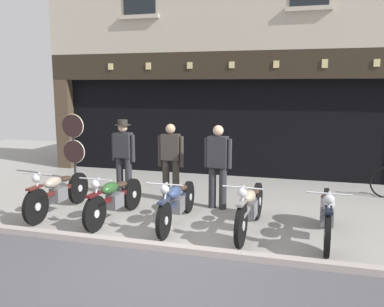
# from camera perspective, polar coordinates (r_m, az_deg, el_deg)

# --- Properties ---
(ground) EXTENTS (22.46, 22.00, 0.18)m
(ground) POSITION_cam_1_polar(r_m,az_deg,el_deg) (5.22, -6.71, -18.58)
(ground) COLOR #97958F
(shop_facade) EXTENTS (10.76, 4.42, 6.73)m
(shop_facade) POSITION_cam_1_polar(r_m,az_deg,el_deg) (12.36, 7.19, 6.61)
(shop_facade) COLOR black
(shop_facade) RESTS_ON ground
(motorcycle_left) EXTENTS (0.62, 1.99, 0.92)m
(motorcycle_left) POSITION_cam_1_polar(r_m,az_deg,el_deg) (8.07, -18.65, -5.20)
(motorcycle_left) COLOR black
(motorcycle_left) RESTS_ON ground
(motorcycle_center_left) EXTENTS (0.62, 1.92, 0.90)m
(motorcycle_center_left) POSITION_cam_1_polar(r_m,az_deg,el_deg) (7.41, -11.07, -6.25)
(motorcycle_center_left) COLOR black
(motorcycle_center_left) RESTS_ON ground
(motorcycle_center) EXTENTS (0.62, 2.03, 0.90)m
(motorcycle_center) POSITION_cam_1_polar(r_m,az_deg,el_deg) (7.04, -2.19, -6.95)
(motorcycle_center) COLOR black
(motorcycle_center) RESTS_ON ground
(motorcycle_center_right) EXTENTS (0.62, 2.06, 0.94)m
(motorcycle_center_right) POSITION_cam_1_polar(r_m,az_deg,el_deg) (6.76, 8.28, -7.58)
(motorcycle_center_right) COLOR black
(motorcycle_center_right) RESTS_ON ground
(motorcycle_right) EXTENTS (0.62, 2.00, 0.94)m
(motorcycle_right) POSITION_cam_1_polar(r_m,az_deg,el_deg) (6.69, 18.74, -8.18)
(motorcycle_right) COLOR black
(motorcycle_right) RESTS_ON ground
(salesman_left) EXTENTS (0.56, 0.35, 1.70)m
(salesman_left) POSITION_cam_1_polar(r_m,az_deg,el_deg) (8.84, -9.77, -0.09)
(salesman_left) COLOR #2D2D33
(salesman_left) RESTS_ON ground
(shopkeeper_center) EXTENTS (0.56, 0.25, 1.64)m
(shopkeeper_center) POSITION_cam_1_polar(r_m,az_deg,el_deg) (8.44, -3.06, -0.71)
(shopkeeper_center) COLOR #38332D
(shopkeeper_center) RESTS_ON ground
(salesman_right) EXTENTS (0.56, 0.26, 1.67)m
(salesman_right) POSITION_cam_1_polar(r_m,az_deg,el_deg) (7.86, 3.72, -1.34)
(salesman_right) COLOR #2D2D33
(salesman_right) RESTS_ON ground
(tyre_sign_pole) EXTENTS (0.61, 0.06, 1.72)m
(tyre_sign_pole) POSITION_cam_1_polar(r_m,az_deg,el_deg) (10.71, -16.60, 1.90)
(tyre_sign_pole) COLOR #232328
(tyre_sign_pole) RESTS_ON ground
(advert_board_near) EXTENTS (0.82, 0.03, 0.97)m
(advert_board_near) POSITION_cam_1_polar(r_m,az_deg,el_deg) (10.66, 17.56, 5.53)
(advert_board_near) COLOR beige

